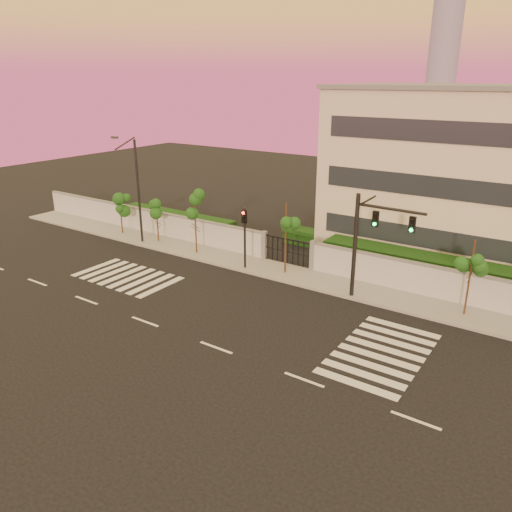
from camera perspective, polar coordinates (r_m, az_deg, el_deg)
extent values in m
plane|color=black|center=(25.36, -4.58, -10.40)|extent=(120.00, 120.00, 0.00)
cube|color=gray|center=(33.29, 6.74, -2.71)|extent=(60.00, 3.00, 0.15)
cube|color=#B3B6BA|center=(44.31, -12.73, 3.93)|extent=(25.00, 0.30, 2.00)
cube|color=slate|center=(44.04, -12.83, 5.25)|extent=(25.00, 0.36, 0.12)
cube|color=slate|center=(36.50, 0.95, 1.19)|extent=(0.35, 0.35, 2.20)
cube|color=slate|center=(34.59, 6.50, 0.00)|extent=(0.35, 0.35, 2.20)
cube|color=#12330F|center=(33.97, 23.61, -2.34)|extent=(20.00, 2.00, 1.80)
cube|color=#12330F|center=(45.05, -9.09, 4.03)|extent=(12.00, 1.80, 1.40)
cube|color=#12330F|center=(39.84, 7.31, 1.88)|extent=(6.00, 1.50, 1.20)
cube|color=beige|center=(39.85, 26.81, 7.95)|extent=(24.00, 12.00, 12.00)
cube|color=#262D38|center=(34.85, 24.46, 0.88)|extent=(22.00, 0.08, 1.40)
cube|color=#262D38|center=(33.99, 25.29, 6.47)|extent=(22.00, 0.08, 1.40)
cube|color=#262D38|center=(33.47, 26.17, 12.29)|extent=(22.00, 0.08, 1.40)
cube|color=silver|center=(37.16, -17.77, -1.23)|extent=(0.50, 4.00, 0.02)
cube|color=silver|center=(36.48, -16.88, -1.52)|extent=(0.50, 4.00, 0.02)
cube|color=silver|center=(35.82, -15.96, -1.82)|extent=(0.50, 4.00, 0.02)
cube|color=silver|center=(35.17, -15.01, -2.13)|extent=(0.50, 4.00, 0.02)
cube|color=silver|center=(34.53, -14.02, -2.46)|extent=(0.50, 4.00, 0.02)
cube|color=silver|center=(33.90, -12.99, -2.79)|extent=(0.50, 4.00, 0.02)
cube|color=silver|center=(33.29, -11.92, -3.14)|extent=(0.50, 4.00, 0.02)
cube|color=silver|center=(32.69, -10.81, -3.49)|extent=(0.50, 4.00, 0.02)
cube|color=silver|center=(23.07, 11.24, -14.10)|extent=(4.00, 0.50, 0.02)
cube|color=silver|center=(23.78, 12.13, -13.05)|extent=(4.00, 0.50, 0.02)
cube|color=silver|center=(24.50, 12.96, -12.05)|extent=(4.00, 0.50, 0.02)
cube|color=silver|center=(25.23, 13.73, -11.12)|extent=(4.00, 0.50, 0.02)
cube|color=silver|center=(25.97, 14.46, -10.23)|extent=(4.00, 0.50, 0.02)
cube|color=silver|center=(26.72, 15.14, -9.39)|extent=(4.00, 0.50, 0.02)
cube|color=silver|center=(27.48, 15.78, -8.60)|extent=(4.00, 0.50, 0.02)
cube|color=silver|center=(28.25, 16.39, -7.85)|extent=(4.00, 0.50, 0.02)
cube|color=silver|center=(35.86, -23.72, -2.76)|extent=(2.00, 0.15, 0.01)
cube|color=silver|center=(31.96, -18.81, -4.80)|extent=(2.00, 0.15, 0.01)
cube|color=silver|center=(28.41, -12.57, -7.33)|extent=(2.00, 0.15, 0.01)
cube|color=silver|center=(25.36, -4.58, -10.39)|extent=(2.00, 0.15, 0.01)
cube|color=silver|center=(23.00, 5.51, -13.89)|extent=(2.00, 0.15, 0.01)
cube|color=silver|center=(21.56, 17.79, -17.46)|extent=(2.00, 0.15, 0.01)
cylinder|color=#382314|center=(43.85, -15.17, 4.56)|extent=(0.11, 0.11, 3.48)
sphere|color=#194D16|center=(43.60, -15.30, 5.88)|extent=(0.97, 0.97, 0.97)
sphere|color=#194D16|center=(43.60, -14.79, 5.22)|extent=(0.74, 0.74, 0.74)
sphere|color=#194D16|center=(43.79, -15.62, 5.44)|extent=(0.71, 0.71, 0.71)
cylinder|color=#382314|center=(40.91, -11.22, 3.98)|extent=(0.11, 0.11, 3.72)
sphere|color=#194D16|center=(40.63, -11.33, 5.49)|extent=(0.99, 0.99, 0.99)
sphere|color=#194D16|center=(40.67, -10.78, 4.73)|extent=(0.75, 0.75, 0.75)
sphere|color=#194D16|center=(40.82, -11.69, 4.99)|extent=(0.72, 0.72, 0.72)
cylinder|color=#382314|center=(37.56, -6.93, 3.70)|extent=(0.11, 0.11, 4.85)
sphere|color=#194D16|center=(37.19, -7.03, 5.86)|extent=(1.05, 1.05, 1.05)
sphere|color=#194D16|center=(37.30, -6.40, 4.77)|extent=(0.80, 0.80, 0.80)
sphere|color=#194D16|center=(37.39, -7.47, 5.15)|extent=(0.76, 0.76, 0.76)
cylinder|color=#382314|center=(33.39, 3.40, 1.86)|extent=(0.12, 0.12, 4.96)
sphere|color=#194D16|center=(32.96, 3.45, 4.33)|extent=(1.11, 1.11, 1.11)
sphere|color=#194D16|center=(33.16, 4.13, 3.07)|extent=(0.85, 0.85, 0.85)
sphere|color=#194D16|center=(33.12, 2.85, 3.52)|extent=(0.81, 0.81, 0.81)
cylinder|color=#382314|center=(29.81, 23.20, -2.44)|extent=(0.11, 0.11, 4.54)
sphere|color=#194D16|center=(29.36, 23.56, 0.03)|extent=(0.99, 0.99, 0.99)
sphere|color=#194D16|center=(29.70, 24.04, -1.23)|extent=(0.75, 0.75, 0.75)
sphere|color=#194D16|center=(29.42, 22.88, -0.78)|extent=(0.72, 0.72, 0.72)
cylinder|color=black|center=(30.07, 11.22, 0.99)|extent=(0.25, 0.25, 6.48)
cylinder|color=black|center=(28.68, 15.20, 5.20)|extent=(3.97, 0.32, 0.17)
cube|color=black|center=(29.07, 13.50, 4.15)|extent=(0.37, 0.19, 0.94)
sphere|color=#0CF259|center=(29.05, 13.38, 3.55)|extent=(0.21, 0.21, 0.21)
cube|color=black|center=(28.44, 17.42, 3.45)|extent=(0.37, 0.19, 0.94)
sphere|color=#0CF259|center=(28.42, 17.29, 2.83)|extent=(0.21, 0.21, 0.21)
cylinder|color=black|center=(34.29, -1.29, 1.92)|extent=(0.16, 0.16, 4.43)
cube|color=black|center=(33.79, -1.36, 4.52)|extent=(0.34, 0.18, 0.89)
sphere|color=red|center=(33.63, -1.47, 4.93)|extent=(0.20, 0.20, 0.20)
cylinder|color=black|center=(40.58, -13.28, 7.03)|extent=(0.19, 0.19, 8.29)
cylinder|color=black|center=(39.32, -14.74, 12.35)|extent=(0.10, 1.98, 0.81)
cube|color=#3F3F44|center=(38.65, -15.86, 12.91)|extent=(0.52, 0.26, 0.16)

